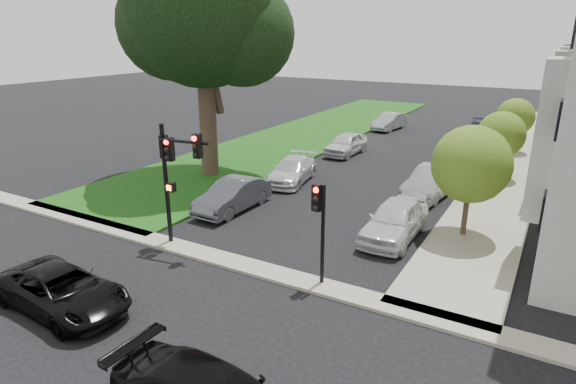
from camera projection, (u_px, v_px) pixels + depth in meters
The scene contains 20 objects.
ground at pixel (212, 292), 15.68m from camera, with size 140.00×140.00×0.00m, color black.
grass_strip at pixel (308, 134), 39.66m from camera, with size 8.00×44.00×0.12m, color #163F0B.
sidewalk_right at pixel (516, 158), 32.22m from camera, with size 3.50×44.00×0.12m, color #A29A81.
sidewalk_cross at pixel (247, 266), 17.31m from camera, with size 60.00×1.00×0.12m, color #A29A81.
eucalyptus at pixel (201, 8), 25.61m from camera, with size 9.59×8.70×13.58m.
small_tree_a at pixel (471, 164), 18.97m from camera, with size 3.10×3.10×4.65m.
small_tree_b at pixel (501, 135), 26.85m from camera, with size 2.61×2.61×3.92m.
small_tree_c at pixel (515, 117), 32.98m from camera, with size 2.54×2.54×3.80m.
traffic_signal_main at pixel (173, 164), 18.08m from camera, with size 2.37×0.62×4.84m.
traffic_signal_secondary at pixel (320, 216), 15.39m from camera, with size 0.47×0.38×3.53m.
car_cross_near at pixel (62, 290), 14.51m from camera, with size 2.15×4.67×1.30m, color black.
car_parked_0 at pixel (395, 220), 19.55m from camera, with size 1.86×4.62×1.58m, color silver.
car_parked_1 at pixel (432, 182), 24.61m from camera, with size 1.62×4.65×1.53m, color #999BA0.
car_parked_2 at pixel (452, 164), 28.44m from camera, with size 2.17×4.70×1.31m, color #3F4247.
car_parked_3 at pixel (468, 142), 33.76m from camera, with size 1.71×4.24×1.44m, color maroon.
car_parked_4 at pixel (478, 131), 37.45m from camera, with size 2.00×4.93×1.43m, color black.
car_parked_5 at pixel (233, 195), 22.67m from camera, with size 1.56×4.46×1.47m, color #3F4247.
car_parked_6 at pixel (292, 170), 27.04m from camera, with size 1.88×4.62×1.34m, color silver.
car_parked_7 at pixel (346, 144), 33.15m from camera, with size 1.76×4.37×1.49m, color silver.
car_parked_9 at pixel (390, 121), 41.61m from camera, with size 1.50×4.30×1.42m, color #999BA0.
Camera 1 is at (9.05, -10.77, 8.05)m, focal length 30.00 mm.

